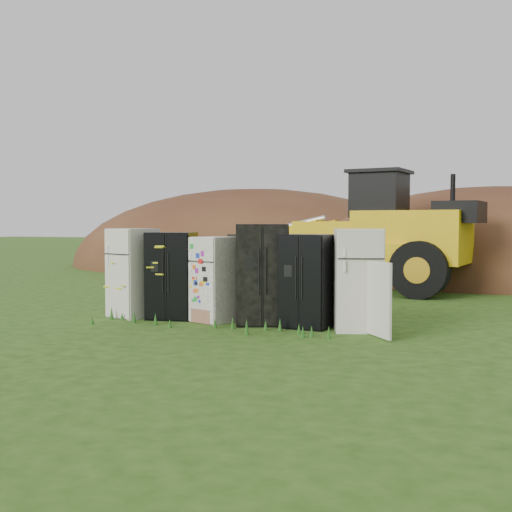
{
  "coord_description": "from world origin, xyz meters",
  "views": [
    {
      "loc": [
        4.77,
        -11.49,
        1.97
      ],
      "look_at": [
        -0.51,
        2.0,
        1.21
      ],
      "focal_mm": 45.0,
      "sensor_mm": 36.0,
      "label": 1
    }
  ],
  "objects_px": {
    "fridge_dark_mid": "(262,274)",
    "fridge_black_right": "(307,281)",
    "fridge_black_side": "(172,276)",
    "fridge_sticker": "(214,279)",
    "wheel_loader": "(350,231)",
    "fridge_open_door": "(358,280)",
    "fridge_leftmost": "(133,273)"
  },
  "relations": [
    {
      "from": "fridge_leftmost",
      "to": "wheel_loader",
      "type": "height_order",
      "value": "wheel_loader"
    },
    {
      "from": "fridge_black_right",
      "to": "fridge_open_door",
      "type": "distance_m",
      "value": 0.97
    },
    {
      "from": "fridge_black_side",
      "to": "fridge_dark_mid",
      "type": "xyz_separation_m",
      "value": [
        1.98,
        -0.0,
        0.08
      ]
    },
    {
      "from": "fridge_black_right",
      "to": "fridge_black_side",
      "type": "bearing_deg",
      "value": -176.77
    },
    {
      "from": "fridge_leftmost",
      "to": "fridge_open_door",
      "type": "height_order",
      "value": "fridge_open_door"
    },
    {
      "from": "fridge_open_door",
      "to": "fridge_dark_mid",
      "type": "bearing_deg",
      "value": 160.18
    },
    {
      "from": "fridge_leftmost",
      "to": "wheel_loader",
      "type": "xyz_separation_m",
      "value": [
        3.01,
        6.88,
        0.8
      ]
    },
    {
      "from": "fridge_black_side",
      "to": "wheel_loader",
      "type": "distance_m",
      "value": 7.2
    },
    {
      "from": "fridge_black_side",
      "to": "fridge_sticker",
      "type": "xyz_separation_m",
      "value": [
        0.97,
        -0.03,
        -0.04
      ]
    },
    {
      "from": "fridge_sticker",
      "to": "fridge_open_door",
      "type": "xyz_separation_m",
      "value": [
        2.9,
        -0.01,
        0.09
      ]
    },
    {
      "from": "fridge_leftmost",
      "to": "fridge_black_side",
      "type": "relative_size",
      "value": 1.04
    },
    {
      "from": "fridge_black_side",
      "to": "fridge_leftmost",
      "type": "bearing_deg",
      "value": 172.22
    },
    {
      "from": "fridge_dark_mid",
      "to": "wheel_loader",
      "type": "bearing_deg",
      "value": 66.62
    },
    {
      "from": "fridge_dark_mid",
      "to": "fridge_sticker",
      "type": "bearing_deg",
      "value": 159.53
    },
    {
      "from": "fridge_black_right",
      "to": "fridge_open_door",
      "type": "xyz_separation_m",
      "value": [
        0.97,
        0.01,
        0.05
      ]
    },
    {
      "from": "fridge_sticker",
      "to": "fridge_open_door",
      "type": "distance_m",
      "value": 2.9
    },
    {
      "from": "fridge_leftmost",
      "to": "fridge_dark_mid",
      "type": "height_order",
      "value": "fridge_dark_mid"
    },
    {
      "from": "fridge_dark_mid",
      "to": "wheel_loader",
      "type": "distance_m",
      "value": 6.87
    },
    {
      "from": "fridge_black_side",
      "to": "fridge_black_right",
      "type": "bearing_deg",
      "value": -12.17
    },
    {
      "from": "fridge_leftmost",
      "to": "fridge_open_door",
      "type": "distance_m",
      "value": 4.75
    },
    {
      "from": "fridge_black_side",
      "to": "fridge_open_door",
      "type": "height_order",
      "value": "fridge_open_door"
    },
    {
      "from": "fridge_sticker",
      "to": "wheel_loader",
      "type": "relative_size",
      "value": 0.24
    },
    {
      "from": "fridge_black_right",
      "to": "wheel_loader",
      "type": "relative_size",
      "value": 0.25
    },
    {
      "from": "fridge_leftmost",
      "to": "fridge_black_right",
      "type": "height_order",
      "value": "fridge_leftmost"
    },
    {
      "from": "fridge_black_right",
      "to": "fridge_open_door",
      "type": "relative_size",
      "value": 0.94
    },
    {
      "from": "fridge_black_side",
      "to": "fridge_open_door",
      "type": "bearing_deg",
      "value": -11.73
    },
    {
      "from": "fridge_sticker",
      "to": "wheel_loader",
      "type": "height_order",
      "value": "wheel_loader"
    },
    {
      "from": "fridge_dark_mid",
      "to": "fridge_black_right",
      "type": "xyz_separation_m",
      "value": [
        0.92,
        -0.05,
        -0.1
      ]
    },
    {
      "from": "fridge_sticker",
      "to": "fridge_black_side",
      "type": "bearing_deg",
      "value": -162.03
    },
    {
      "from": "fridge_black_side",
      "to": "wheel_loader",
      "type": "bearing_deg",
      "value": 61.5
    },
    {
      "from": "fridge_leftmost",
      "to": "fridge_black_right",
      "type": "distance_m",
      "value": 3.78
    },
    {
      "from": "fridge_black_side",
      "to": "fridge_open_door",
      "type": "distance_m",
      "value": 3.87
    }
  ]
}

